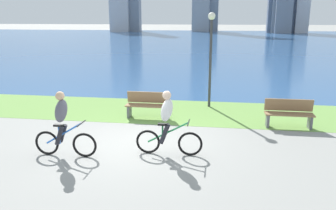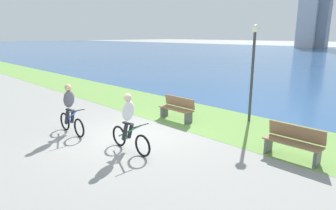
{
  "view_description": "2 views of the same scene",
  "coord_description": "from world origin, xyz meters",
  "px_view_note": "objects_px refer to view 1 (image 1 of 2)",
  "views": [
    {
      "loc": [
        2.14,
        -8.85,
        3.43
      ],
      "look_at": [
        0.85,
        -0.29,
        1.21
      ],
      "focal_mm": 36.87,
      "sensor_mm": 36.0,
      "label": 1
    },
    {
      "loc": [
        7.15,
        -5.32,
        3.24
      ],
      "look_at": [
        1.32,
        0.46,
        1.23
      ],
      "focal_mm": 30.8,
      "sensor_mm": 36.0,
      "label": 2
    }
  ],
  "objects_px": {
    "cyclist_lead": "(167,123)",
    "cyclist_trailing": "(63,124)",
    "bench_near_path": "(148,105)",
    "bench_far_along_path": "(289,114)",
    "lamppost_tall": "(211,45)"
  },
  "relations": [
    {
      "from": "bench_near_path",
      "to": "lamppost_tall",
      "type": "distance_m",
      "value": 3.39
    },
    {
      "from": "lamppost_tall",
      "to": "cyclist_trailing",
      "type": "bearing_deg",
      "value": -122.0
    },
    {
      "from": "cyclist_lead",
      "to": "lamppost_tall",
      "type": "height_order",
      "value": "lamppost_tall"
    },
    {
      "from": "bench_far_along_path",
      "to": "cyclist_trailing",
      "type": "bearing_deg",
      "value": -151.53
    },
    {
      "from": "cyclist_lead",
      "to": "bench_far_along_path",
      "type": "distance_m",
      "value": 4.48
    },
    {
      "from": "cyclist_lead",
      "to": "bench_near_path",
      "type": "height_order",
      "value": "cyclist_lead"
    },
    {
      "from": "cyclist_trailing",
      "to": "lamppost_tall",
      "type": "bearing_deg",
      "value": 58.0
    },
    {
      "from": "cyclist_lead",
      "to": "cyclist_trailing",
      "type": "height_order",
      "value": "cyclist_trailing"
    },
    {
      "from": "cyclist_trailing",
      "to": "bench_near_path",
      "type": "height_order",
      "value": "cyclist_trailing"
    },
    {
      "from": "bench_near_path",
      "to": "cyclist_lead",
      "type": "bearing_deg",
      "value": -69.79
    },
    {
      "from": "cyclist_lead",
      "to": "cyclist_trailing",
      "type": "bearing_deg",
      "value": -169.42
    },
    {
      "from": "cyclist_lead",
      "to": "lamppost_tall",
      "type": "bearing_deg",
      "value": 79.97
    },
    {
      "from": "cyclist_lead",
      "to": "cyclist_trailing",
      "type": "xyz_separation_m",
      "value": [
        -2.57,
        -0.48,
        0.0
      ]
    },
    {
      "from": "bench_far_along_path",
      "to": "lamppost_tall",
      "type": "relative_size",
      "value": 0.42
    },
    {
      "from": "bench_near_path",
      "to": "lamppost_tall",
      "type": "height_order",
      "value": "lamppost_tall"
    }
  ]
}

